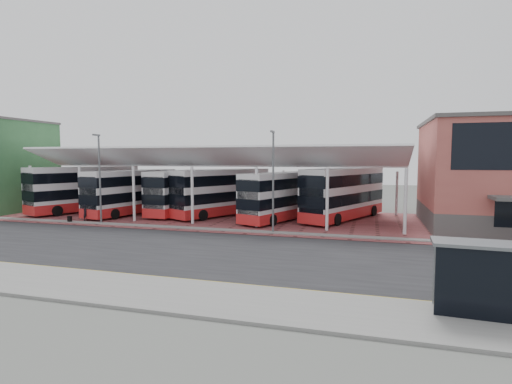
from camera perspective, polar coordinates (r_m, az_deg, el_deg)
ground at (r=26.58m, az=-5.05°, el=-8.11°), size 140.00×140.00×0.00m
road at (r=25.68m, az=-5.86°, el=-8.56°), size 120.00×14.00×0.02m
forecourt at (r=38.34m, az=4.81°, el=-4.06°), size 72.00×16.00×0.06m
sidewalk at (r=18.76m, az=-15.30°, el=-13.59°), size 120.00×4.00×0.14m
north_kerb at (r=32.31m, az=-1.07°, el=-5.65°), size 120.00×0.80×0.14m
yellow_line_near at (r=20.43m, az=-12.31°, el=-12.13°), size 120.00×0.12×0.01m
yellow_line_far at (r=20.68m, az=-11.90°, el=-11.91°), size 120.00×0.12×0.01m
canopy at (r=41.08m, az=-5.91°, el=4.60°), size 37.00×11.63×7.07m
shop_green at (r=52.77m, az=-32.23°, el=3.19°), size 6.40×10.20×10.22m
lamp_west at (r=38.40m, az=-21.44°, el=2.13°), size 0.16×0.90×8.07m
lamp_east at (r=31.35m, az=2.46°, el=1.93°), size 0.16×0.90×8.07m
bus_0 at (r=48.18m, az=-23.25°, el=0.37°), size 7.02×12.21×4.96m
bus_1 at (r=44.19m, az=-17.32°, el=-0.05°), size 4.82×11.51×4.63m
bus_2 at (r=43.47m, az=-10.33°, el=0.01°), size 3.40×11.34×4.61m
bus_3 at (r=41.26m, az=-4.87°, el=-0.08°), size 7.58×11.50×4.76m
bus_4 at (r=38.28m, az=3.79°, el=-0.62°), size 6.21×11.22×4.54m
bus_5 at (r=39.45m, az=12.45°, el=-0.28°), size 7.36×12.06×4.93m
pedestrian at (r=40.88m, az=-23.16°, el=-2.73°), size 0.39×0.58×1.57m
suitcase at (r=40.57m, az=-25.07°, el=-3.56°), size 0.34×0.24×0.58m
bus_shelter at (r=17.00m, az=30.46°, el=-9.85°), size 3.48×1.75×2.71m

